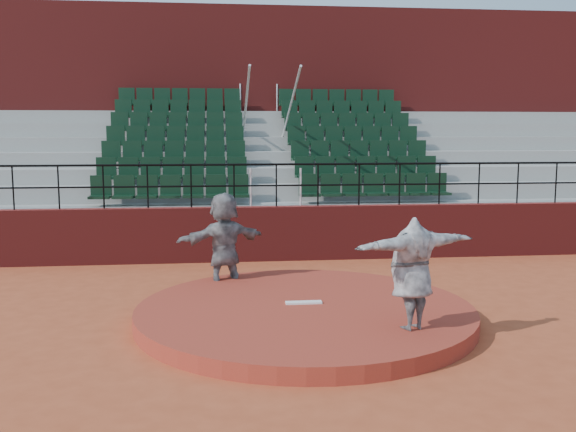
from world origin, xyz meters
name	(u,v)px	position (x,y,z in m)	size (l,w,h in m)	color
ground	(305,321)	(0.00, 0.00, 0.00)	(90.00, 90.00, 0.00)	#AB4726
pitchers_mound	(305,313)	(0.00, 0.00, 0.12)	(5.50, 5.50, 0.25)	#9A3222
pitching_rubber	(304,302)	(0.00, 0.15, 0.27)	(0.60, 0.15, 0.03)	white
boundary_wall	(276,233)	(0.00, 5.00, 0.65)	(24.00, 0.30, 1.30)	maroon
wall_railing	(276,176)	(0.00, 5.00, 2.03)	(24.04, 0.05, 1.03)	black
seating_deck	(265,187)	(0.00, 8.64, 1.45)	(24.00, 5.97, 4.63)	gray
press_box_facade	(256,117)	(0.00, 12.60, 3.55)	(24.00, 3.00, 7.10)	maroon
pitcher	(412,273)	(1.35, -1.37, 1.07)	(2.01, 0.55, 1.63)	black
fielder	(224,242)	(-1.28, 2.10, 0.96)	(1.79, 0.57, 1.93)	black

